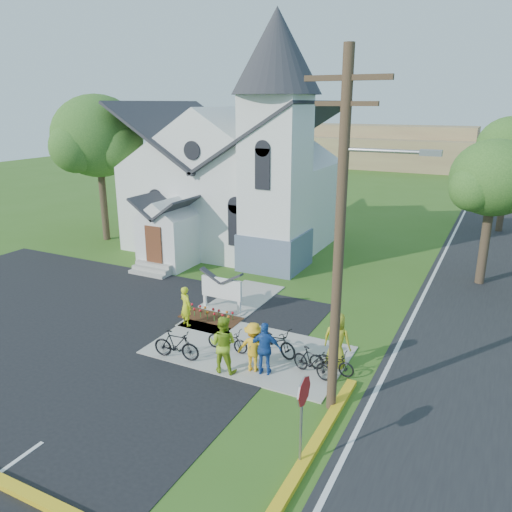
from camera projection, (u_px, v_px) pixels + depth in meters
The scene contains 22 objects.
ground at pixel (206, 348), 18.31m from camera, with size 120.00×120.00×0.00m, color #38611B.
parking_lot at pixel (28, 331), 19.62m from camera, with size 20.00×16.00×0.02m, color black.
sidewalk at pixel (248, 350), 18.09m from camera, with size 7.00×4.00×0.05m, color #ABA79A.
church at pixel (237, 162), 29.77m from camera, with size 12.35×12.00×13.00m.
church_sign at pixel (222, 289), 21.26m from camera, with size 2.20×0.40×1.70m.
flower_bed at pixel (211, 318), 20.78m from camera, with size 2.60×1.10×0.07m, color #33180E.
utility_pole at pixel (342, 230), 13.13m from camera, with size 3.45×0.28×10.00m.
stop_sign at pixel (303, 403), 11.87m from camera, with size 0.11×0.76×2.48m.
tree_lot_corner at pixel (98, 136), 30.92m from camera, with size 5.60×5.60×9.15m.
tree_road_near at pixel (494, 179), 23.36m from camera, with size 4.00×4.00×7.05m.
tree_road_mid at pixel (511, 147), 33.21m from camera, with size 4.40×4.40×7.80m.
distant_hills at pixel (461, 155), 64.29m from camera, with size 61.00×10.00×5.60m.
cyclist_0 at pixel (186, 306), 19.85m from camera, with size 0.60×0.39×1.64m, color #C8D619.
bike_0 at pixel (228, 340), 17.90m from camera, with size 0.56×1.60×0.84m, color black.
cyclist_1 at pixel (223, 344), 16.38m from camera, with size 0.95×0.74×1.96m, color #8EB522.
bike_1 at pixel (176, 345), 17.31m from camera, with size 0.49×1.74×1.04m, color black.
cyclist_2 at pixel (265, 349), 16.23m from camera, with size 1.06×0.44×1.81m, color #214FA5.
bike_2 at pixel (274, 340), 17.65m from camera, with size 0.68×1.95×1.02m, color black.
cyclist_3 at pixel (253, 347), 16.46m from camera, with size 1.10×0.63×1.70m, color #F7AF1B.
bike_3 at pixel (312, 362), 16.27m from camera, with size 0.44×1.57×0.94m, color black.
cyclist_4 at pixel (337, 340), 16.66m from camera, with size 0.95×0.62×1.94m, color gold.
bike_4 at pixel (332, 362), 16.41m from camera, with size 0.55×1.57×0.82m, color black.
Camera 1 is at (9.08, -13.91, 8.63)m, focal length 35.00 mm.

